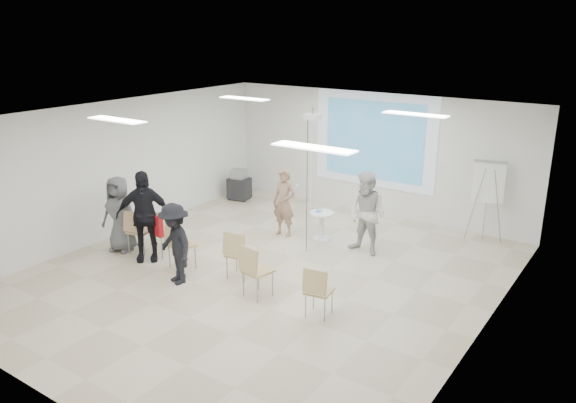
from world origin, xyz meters
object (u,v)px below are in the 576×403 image
Objects in this scene: chair_far_left at (138,228)px; audience_left at (143,210)px; laptop at (182,243)px; flipchart_easel at (489,182)px; chair_center at (238,251)px; chair_right_inner at (254,268)px; chair_left_mid at (160,229)px; player_left at (284,198)px; chair_left_inner at (177,241)px; audience_outer at (119,210)px; audience_mid at (175,239)px; player_right at (367,209)px; av_cart at (239,186)px; chair_right_far at (317,288)px; pedestal_table at (321,224)px.

chair_far_left is 0.63m from audience_left.
laptop is 0.20× the size of flipchart_easel.
chair_center is 0.99× the size of chair_right_inner.
chair_left_mid is 6.95m from flipchart_easel.
player_left is 2.76m from chair_left_inner.
laptop is 0.17× the size of audience_left.
audience_left reaches higher than chair_left_inner.
chair_right_inner is 3.62m from audience_outer.
audience_mid is 0.95× the size of flipchart_easel.
player_right reaches higher than audience_mid.
chair_center reaches higher than av_cart.
chair_right_far is 1.05× the size of av_cart.
audience_mid is at bearing -34.27° from chair_far_left.
chair_right_far is at bearing 28.01° from audience_mid.
audience_outer reaches higher than chair_right_inner.
chair_right_inner is (2.70, -0.39, -0.02)m from chair_left_mid.
audience_mid reaches higher than chair_center.
chair_center is 1.14× the size of av_cart.
audience_left is (-1.51, -2.69, 0.19)m from player_left.
audience_outer is at bearing -171.70° from audience_mid.
audience_mid is at bearing -142.87° from flipchart_easel.
chair_right_far is 4.11m from audience_left.
chair_right_inner is 1.61m from audience_mid.
chair_right_inner is 5.77m from av_cart.
player_left is 3.19m from chair_far_left.
laptop is (0.03, 0.10, -0.05)m from chair_left_inner.
audience_mid reaches higher than pedestal_table.
chair_left_mid is at bearing 2.75° from audience_outer.
audience_outer is at bearing -152.24° from chair_left_mid.
flipchart_easel is (3.79, 2.19, 0.47)m from player_left.
player_right reaches higher than chair_right_far.
audience_mid reaches higher than chair_right_inner.
player_right reaches higher than laptop.
audience_mid is at bearing -157.68° from chair_right_inner.
player_right is 0.90× the size of audience_left.
audience_mid is (-2.80, -0.36, 0.34)m from chair_right_far.
pedestal_table is 0.39× the size of player_left.
chair_center is 5.60m from flipchart_easel.
chair_center is 0.53× the size of audience_outer.
chair_right_far is at bearing -59.82° from pedestal_table.
player_left is at bearing -165.42° from pedestal_table.
audience_left is at bearing -16.40° from audience_outer.
chair_far_left is 0.45× the size of audience_left.
audience_left reaches higher than pedestal_table.
audience_mid reaches higher than av_cart.
audience_outer reaches higher than laptop.
av_cart is at bearing 142.12° from chair_right_inner.
audience_left reaches higher than chair_right_far.
flipchart_easel is at bearing 57.28° from player_right.
audience_left is (-0.11, -0.30, 0.48)m from chair_left_mid.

